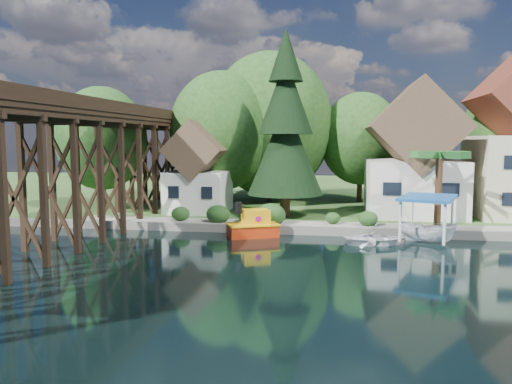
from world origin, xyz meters
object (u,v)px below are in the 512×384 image
at_px(shed, 198,173).
at_px(boat_white_a, 376,238).
at_px(palm_tree, 440,157).
at_px(tugboat, 253,226).
at_px(trestle_bridge, 91,159).
at_px(conifer, 286,128).
at_px(boat_canopy, 427,222).
at_px(house_left, 414,159).

relative_size(shed, boat_white_a, 1.95).
distance_m(palm_tree, tugboat, 14.12).
bearing_deg(trestle_bridge, shed, 61.81).
distance_m(conifer, boat_white_a, 12.26).
distance_m(shed, boat_white_a, 17.23).
height_order(conifer, boat_white_a, conifer).
distance_m(shed, boat_canopy, 19.41).
bearing_deg(conifer, boat_canopy, -31.33).
relative_size(trestle_bridge, conifer, 2.97).
distance_m(conifer, tugboat, 9.37).
relative_size(house_left, shed, 1.40).
bearing_deg(tugboat, house_left, 37.97).
relative_size(house_left, boat_canopy, 2.02).
bearing_deg(tugboat, palm_tree, 15.30).
height_order(trestle_bridge, palm_tree, trestle_bridge).
distance_m(house_left, boat_canopy, 9.99).
distance_m(boat_white_a, boat_canopy, 3.67).
bearing_deg(boat_canopy, tugboat, -179.64).
relative_size(shed, palm_tree, 1.38).
xyz_separation_m(house_left, tugboat, (-11.90, -9.29, -4.39)).
relative_size(trestle_bridge, boat_white_a, 10.96).
bearing_deg(boat_white_a, conifer, 30.84).
height_order(trestle_bridge, boat_white_a, trestle_bridge).
distance_m(trestle_bridge, boat_white_a, 19.92).
distance_m(trestle_bridge, palm_tree, 24.46).
bearing_deg(boat_canopy, conifer, 148.67).
bearing_deg(house_left, shed, -175.23).
bearing_deg(shed, conifer, -12.11).
bearing_deg(tugboat, conifer, 75.78).
bearing_deg(palm_tree, boat_canopy, -110.74).
bearing_deg(shed, tugboat, -51.92).
bearing_deg(trestle_bridge, boat_canopy, 4.08).
height_order(shed, boat_white_a, shed).
bearing_deg(house_left, conifer, -163.09).
relative_size(house_left, boat_white_a, 2.73).
bearing_deg(trestle_bridge, house_left, 25.21).
bearing_deg(boat_white_a, tugboat, 70.40).
relative_size(tugboat, boat_canopy, 0.72).
height_order(tugboat, boat_white_a, tugboat).
bearing_deg(boat_canopy, shed, 156.37).
bearing_deg(palm_tree, house_left, 99.17).
bearing_deg(trestle_bridge, conifer, 31.26).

